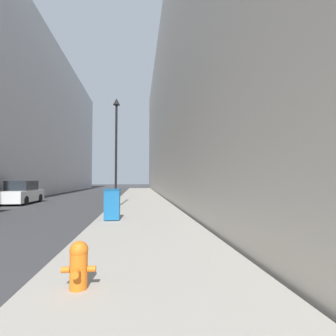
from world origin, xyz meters
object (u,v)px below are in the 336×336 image
trash_bin (112,204)px  parked_sedan_near (22,193)px  fire_hydrant (79,264)px  lamppost (116,141)px

trash_bin → parked_sedan_near: 12.38m
trash_bin → parked_sedan_near: size_ratio=0.29×
fire_hydrant → parked_sedan_near: (-7.74, 16.49, 0.24)m
trash_bin → lamppost: size_ratio=0.20×
fire_hydrant → trash_bin: 6.70m
parked_sedan_near → trash_bin: bearing=-52.3°
fire_hydrant → lamppost: 11.57m
fire_hydrant → parked_sedan_near: parked_sedan_near is taller
fire_hydrant → parked_sedan_near: size_ratio=0.16×
fire_hydrant → lamppost: lamppost is taller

